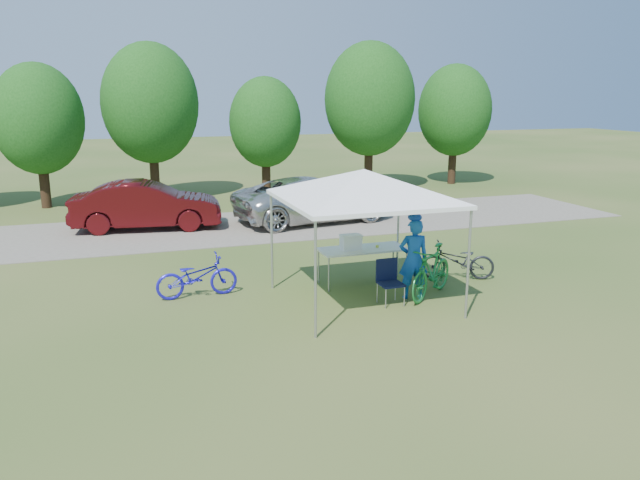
% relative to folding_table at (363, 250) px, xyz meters
% --- Properties ---
extents(ground, '(100.00, 100.00, 0.00)m').
position_rel_folding_table_xyz_m(ground, '(-0.51, -1.24, -0.76)').
color(ground, '#2D5119').
rests_on(ground, ground).
extents(gravel_strip, '(24.00, 5.00, 0.02)m').
position_rel_folding_table_xyz_m(gravel_strip, '(-0.51, 6.76, -0.75)').
color(gravel_strip, gray).
rests_on(gravel_strip, ground).
extents(canopy, '(4.53, 4.53, 3.00)m').
position_rel_folding_table_xyz_m(canopy, '(-0.51, -1.24, 1.89)').
color(canopy, '#A5A5AA').
rests_on(canopy, ground).
extents(treeline, '(24.89, 4.28, 6.30)m').
position_rel_folding_table_xyz_m(treeline, '(-0.81, 12.81, 2.77)').
color(treeline, '#382314').
rests_on(treeline, ground).
extents(folding_table, '(1.95, 0.81, 0.80)m').
position_rel_folding_table_xyz_m(folding_table, '(0.00, 0.00, 0.00)').
color(folding_table, white).
rests_on(folding_table, ground).
extents(folding_chair, '(0.46, 0.48, 0.91)m').
position_rel_folding_table_xyz_m(folding_chair, '(-0.02, -1.44, -0.22)').
color(folding_chair, black).
rests_on(folding_chair, ground).
extents(cooler, '(0.45, 0.31, 0.33)m').
position_rel_folding_table_xyz_m(cooler, '(-0.28, 0.00, 0.21)').
color(cooler, white).
rests_on(cooler, folding_table).
extents(ice_cream_cup, '(0.07, 0.07, 0.05)m').
position_rel_folding_table_xyz_m(ice_cream_cup, '(0.33, -0.05, 0.07)').
color(ice_cream_cup, gold).
rests_on(ice_cream_cup, folding_table).
extents(cyclist, '(0.69, 0.53, 1.69)m').
position_rel_folding_table_xyz_m(cyclist, '(0.58, -1.33, 0.08)').
color(cyclist, '#154DAE').
rests_on(cyclist, ground).
extents(bike_blue, '(1.72, 0.67, 0.89)m').
position_rel_folding_table_xyz_m(bike_blue, '(-3.65, 0.19, -0.31)').
color(bike_blue, '#1D17CA').
rests_on(bike_blue, ground).
extents(bike_green, '(1.76, 1.52, 1.10)m').
position_rel_folding_table_xyz_m(bike_green, '(0.99, -1.37, -0.21)').
color(bike_green, '#1C8139').
rests_on(bike_green, ground).
extents(bike_dark, '(1.76, 1.14, 0.87)m').
position_rel_folding_table_xyz_m(bike_dark, '(2.17, -0.46, -0.32)').
color(bike_dark, black).
rests_on(bike_dark, ground).
extents(minivan, '(5.56, 3.14, 1.46)m').
position_rel_folding_table_xyz_m(minivan, '(1.10, 6.84, -0.01)').
color(minivan, silver).
rests_on(minivan, gravel_strip).
extents(sedan, '(4.70, 2.19, 1.49)m').
position_rel_folding_table_xyz_m(sedan, '(-4.19, 7.36, 0.01)').
color(sedan, '#490C0E').
rests_on(sedan, gravel_strip).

